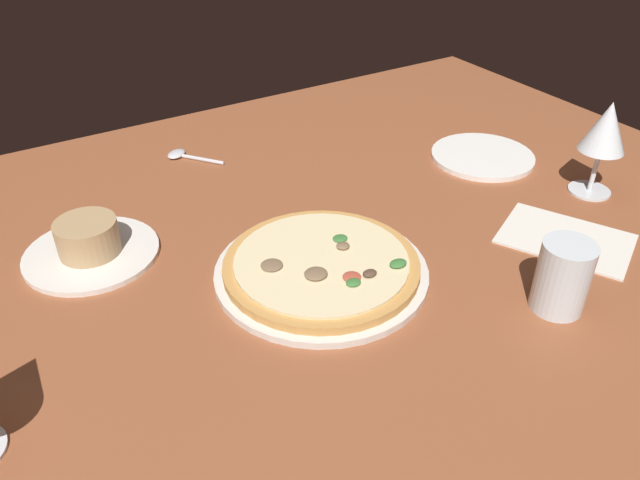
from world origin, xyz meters
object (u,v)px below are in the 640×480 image
object	(u,v)px
paper_menu	(566,239)
side_plate	(482,156)
pizza_main	(321,268)
ramekin_on_saucer	(89,244)
spoon	(183,155)
water_glass	(562,280)
wine_glass_near	(606,131)

from	to	relation	value
paper_menu	side_plate	bearing A→B (deg)	45.47
pizza_main	paper_menu	xyz separation A→B (cm)	(35.16, -11.59, -1.08)
pizza_main	ramekin_on_saucer	distance (cm)	32.86
pizza_main	spoon	bearing A→B (deg)	93.64
water_glass	spoon	distance (cm)	69.20
ramekin_on_saucer	spoon	xyz separation A→B (cm)	(22.55, 22.47, -1.52)
side_plate	paper_menu	world-z (taller)	side_plate
spoon	pizza_main	bearing A→B (deg)	-86.36
water_glass	pizza_main	bearing A→B (deg)	135.82
side_plate	pizza_main	bearing A→B (deg)	-161.69
side_plate	water_glass	bearing A→B (deg)	-121.40
water_glass	paper_menu	size ratio (longest dim) A/B	0.52
ramekin_on_saucer	side_plate	xyz separation A→B (cm)	(68.81, -6.55, -1.53)
pizza_main	side_plate	xyz separation A→B (cm)	(43.50, 14.40, -0.78)
water_glass	spoon	world-z (taller)	water_glass
water_glass	paper_menu	distance (cm)	16.94
wine_glass_near	water_glass	size ratio (longest dim) A/B	1.66
pizza_main	side_plate	size ratio (longest dim) A/B	1.56
pizza_main	spoon	world-z (taller)	pizza_main
pizza_main	wine_glass_near	distance (cm)	51.01
wine_glass_near	pizza_main	bearing A→B (deg)	175.46
water_glass	side_plate	world-z (taller)	water_glass
ramekin_on_saucer	water_glass	xyz separation A→B (cm)	(47.10, -42.12, 2.24)
ramekin_on_saucer	pizza_main	bearing A→B (deg)	-39.62
water_glass	paper_menu	xyz separation A→B (cm)	(13.37, 9.58, -4.07)
pizza_main	ramekin_on_saucer	size ratio (longest dim) A/B	1.54
spoon	paper_menu	bearing A→B (deg)	-55.42
wine_glass_near	water_glass	bearing A→B (deg)	-148.55
ramekin_on_saucer	side_plate	distance (cm)	69.14
wine_glass_near	paper_menu	world-z (taller)	wine_glass_near
pizza_main	spoon	distance (cm)	43.51
water_glass	spoon	size ratio (longest dim) A/B	0.92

